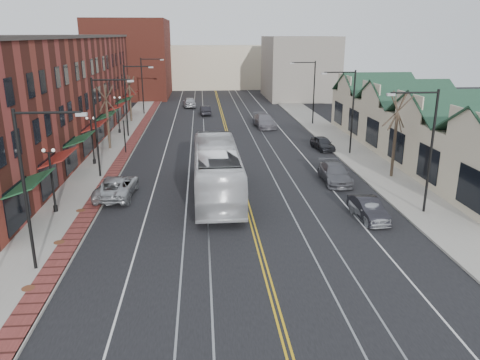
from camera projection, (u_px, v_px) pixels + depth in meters
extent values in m
plane|color=black|center=(263.00, 262.00, 24.40)|extent=(160.00, 160.00, 0.00)
cube|color=gray|center=(104.00, 164.00, 42.46)|extent=(4.00, 120.00, 0.15)
cube|color=gray|center=(361.00, 159.00, 44.34)|extent=(4.00, 120.00, 0.15)
cube|color=maroon|center=(42.00, 95.00, 46.95)|extent=(10.00, 50.00, 11.00)
cube|color=beige|center=(425.00, 135.00, 44.15)|extent=(8.00, 36.00, 4.60)
cube|color=maroon|center=(131.00, 58.00, 87.64)|extent=(14.00, 18.00, 14.00)
cube|color=beige|center=(214.00, 66.00, 103.91)|extent=(22.00, 14.00, 9.00)
cube|color=slate|center=(299.00, 68.00, 85.77)|extent=(12.00, 16.00, 11.00)
cylinder|color=black|center=(25.00, 193.00, 22.26)|extent=(0.16, 0.16, 8.00)
cylinder|color=black|center=(48.00, 113.00, 21.24)|extent=(3.00, 0.12, 0.12)
cube|color=#999999|center=(82.00, 114.00, 21.39)|extent=(0.50, 0.25, 0.15)
cylinder|color=black|center=(96.00, 128.00, 37.47)|extent=(0.16, 0.16, 8.00)
cylinder|color=black|center=(111.00, 80.00, 36.46)|extent=(3.00, 0.12, 0.12)
cube|color=#999999|center=(131.00, 81.00, 36.61)|extent=(0.50, 0.25, 0.15)
cylinder|color=black|center=(126.00, 101.00, 52.69)|extent=(0.16, 0.16, 8.00)
cylinder|color=black|center=(137.00, 66.00, 51.68)|extent=(3.00, 0.12, 0.12)
cube|color=#999999|center=(151.00, 67.00, 51.83)|extent=(0.50, 0.25, 0.15)
cylinder|color=black|center=(142.00, 86.00, 67.91)|extent=(0.16, 0.16, 8.00)
cylinder|color=black|center=(151.00, 59.00, 66.90)|extent=(3.00, 0.12, 0.12)
cube|color=#999999|center=(162.00, 60.00, 67.05)|extent=(0.50, 0.25, 0.15)
cylinder|color=black|center=(431.00, 153.00, 29.77)|extent=(0.16, 0.16, 8.00)
cylinder|color=black|center=(415.00, 93.00, 28.52)|extent=(3.00, 0.12, 0.12)
cube|color=#999999|center=(391.00, 95.00, 28.43)|extent=(0.50, 0.25, 0.15)
cylinder|color=black|center=(353.00, 113.00, 44.99)|extent=(0.16, 0.16, 8.00)
cylinder|color=black|center=(340.00, 72.00, 43.74)|extent=(3.00, 0.12, 0.12)
cube|color=#999999|center=(324.00, 73.00, 43.65)|extent=(0.50, 0.25, 0.15)
cylinder|color=black|center=(314.00, 93.00, 60.21)|extent=(0.16, 0.16, 8.00)
cylinder|color=black|center=(304.00, 62.00, 58.96)|extent=(3.00, 0.12, 0.12)
cube|color=#999999|center=(292.00, 63.00, 58.87)|extent=(0.50, 0.25, 0.15)
cylinder|color=black|center=(56.00, 208.00, 30.90)|extent=(0.28, 0.28, 0.40)
cylinder|color=black|center=(52.00, 183.00, 30.36)|extent=(0.14, 0.14, 4.00)
cube|color=black|center=(49.00, 153.00, 29.76)|extent=(0.60, 0.06, 0.06)
sphere|color=white|center=(43.00, 150.00, 29.69)|extent=(0.24, 0.24, 0.24)
sphere|color=white|center=(53.00, 150.00, 29.74)|extent=(0.24, 0.24, 0.24)
cylinder|color=black|center=(94.00, 161.00, 42.31)|extent=(0.28, 0.28, 0.40)
cylinder|color=black|center=(93.00, 142.00, 41.77)|extent=(0.14, 0.14, 4.00)
cube|color=black|center=(90.00, 120.00, 41.18)|extent=(0.60, 0.06, 0.06)
sphere|color=white|center=(87.00, 118.00, 41.11)|extent=(0.24, 0.24, 0.24)
sphere|color=white|center=(94.00, 118.00, 41.16)|extent=(0.24, 0.24, 0.24)
cylinder|color=black|center=(120.00, 131.00, 55.63)|extent=(0.28, 0.28, 0.40)
cylinder|color=black|center=(118.00, 116.00, 55.09)|extent=(0.14, 0.14, 4.00)
cube|color=black|center=(117.00, 99.00, 54.49)|extent=(0.60, 0.06, 0.06)
sphere|color=white|center=(114.00, 98.00, 54.43)|extent=(0.24, 0.24, 0.24)
sphere|color=white|center=(120.00, 98.00, 54.47)|extent=(0.24, 0.24, 0.24)
cylinder|color=#382B21|center=(108.00, 125.00, 47.37)|extent=(0.24, 0.24, 4.90)
cylinder|color=#382B21|center=(106.00, 99.00, 46.61)|extent=(0.58, 1.37, 2.90)
cylinder|color=#382B21|center=(106.00, 99.00, 46.61)|extent=(1.60, 0.66, 2.78)
cylinder|color=#382B21|center=(106.00, 99.00, 46.61)|extent=(0.53, 1.23, 2.96)
cylinder|color=#382B21|center=(106.00, 99.00, 46.61)|extent=(1.69, 1.03, 2.64)
cylinder|color=#382B21|center=(106.00, 99.00, 46.61)|extent=(1.78, 1.29, 2.48)
cylinder|color=#382B21|center=(130.00, 104.00, 62.64)|extent=(0.24, 0.24, 4.55)
cylinder|color=#382B21|center=(129.00, 86.00, 61.93)|extent=(0.55, 1.28, 2.69)
cylinder|color=#382B21|center=(129.00, 86.00, 61.93)|extent=(1.49, 0.62, 2.58)
cylinder|color=#382B21|center=(129.00, 86.00, 61.93)|extent=(0.50, 1.15, 2.75)
cylinder|color=#382B21|center=(129.00, 86.00, 61.93)|extent=(1.57, 0.97, 2.45)
cylinder|color=#382B21|center=(129.00, 86.00, 61.93)|extent=(1.66, 1.20, 2.30)
cylinder|color=#382B21|center=(394.00, 145.00, 37.87)|extent=(0.24, 0.24, 5.25)
cylinder|color=#382B21|center=(398.00, 111.00, 37.06)|extent=(0.61, 1.46, 3.10)
cylinder|color=#382B21|center=(398.00, 111.00, 37.06)|extent=(1.70, 0.70, 2.97)
cylinder|color=#382B21|center=(398.00, 111.00, 37.06)|extent=(0.56, 1.31, 3.17)
cylinder|color=#382B21|center=(398.00, 111.00, 37.06)|extent=(1.80, 1.10, 2.82)
cylinder|color=#382B21|center=(398.00, 111.00, 37.06)|extent=(1.90, 1.37, 2.65)
cylinder|color=#592D19|center=(28.00, 288.00, 21.57)|extent=(0.60, 0.60, 0.02)
cylinder|color=#592D19|center=(59.00, 242.00, 26.32)|extent=(0.60, 0.60, 0.02)
cylinder|color=#592D19|center=(81.00, 210.00, 31.08)|extent=(0.60, 0.60, 0.02)
cylinder|color=black|center=(125.00, 137.00, 45.87)|extent=(0.12, 0.12, 3.20)
imported|color=black|center=(123.00, 119.00, 45.35)|extent=(0.18, 0.15, 0.90)
imported|color=silver|center=(217.00, 170.00, 34.05)|extent=(3.24, 13.53, 3.76)
imported|color=#A1A5A8|center=(117.00, 187.00, 33.99)|extent=(2.77, 5.60, 1.53)
imported|color=#B8BCC0|center=(369.00, 210.00, 29.78)|extent=(1.88, 4.00, 1.32)
imported|color=black|center=(368.00, 209.00, 29.97)|extent=(1.64, 4.13, 1.34)
imported|color=#57585E|center=(335.00, 173.00, 37.36)|extent=(2.24, 5.14, 1.47)
imported|color=#232429|center=(323.00, 143.00, 47.93)|extent=(2.09, 4.09, 1.33)
imported|color=black|center=(205.00, 110.00, 68.65)|extent=(1.68, 4.13, 1.33)
imported|color=slate|center=(264.00, 121.00, 59.42)|extent=(2.73, 5.81, 1.64)
imported|color=#A0A1A7|center=(190.00, 102.00, 75.77)|extent=(2.34, 4.96, 1.64)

